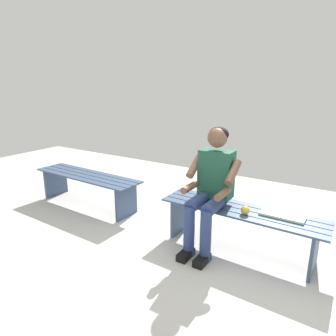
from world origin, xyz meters
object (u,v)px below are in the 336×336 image
object	(u,v)px
apple	(245,210)
book_open	(282,216)
person_seated	(211,184)
bench_near	(240,219)
bench_far	(87,182)

from	to	relation	value
apple	book_open	xyz separation A→B (m)	(-0.32, -0.13, -0.03)
person_seated	bench_near	bearing A→B (deg)	-161.02
bench_far	bench_near	bearing A→B (deg)	180.00
bench_near	apple	size ratio (longest dim) A/B	19.40
bench_near	bench_far	bearing A→B (deg)	0.00
bench_near	person_seated	size ratio (longest dim) A/B	1.33
apple	person_seated	bearing A→B (deg)	0.77
bench_near	bench_far	size ratio (longest dim) A/B	0.99
bench_far	book_open	bearing A→B (deg)	-179.33
bench_far	person_seated	size ratio (longest dim) A/B	1.35
bench_near	bench_far	xyz separation A→B (m)	(2.22, 0.00, 0.00)
bench_near	bench_far	distance (m)	2.22
bench_far	book_open	world-z (taller)	book_open
person_seated	apple	distance (m)	0.42
bench_near	book_open	size ratio (longest dim) A/B	4.01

